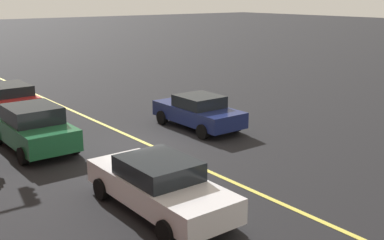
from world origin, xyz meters
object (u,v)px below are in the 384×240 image
at_px(car_green, 33,127).
at_px(car_navy, 198,111).
at_px(car_red, 8,98).
at_px(car_white, 159,185).

bearing_deg(car_green, car_navy, -102.11).
distance_m(car_navy, car_red, 9.17).
bearing_deg(car_red, car_green, 171.22).
xyz_separation_m(car_green, car_red, (5.92, -0.91, -0.05)).
bearing_deg(car_navy, car_red, 37.21).
height_order(car_green, car_white, car_green).
relative_size(car_white, car_navy, 1.11).
distance_m(car_green, car_white, 7.05).
bearing_deg(car_white, car_green, 5.87).
xyz_separation_m(car_green, car_white, (-7.02, -0.72, -0.09)).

